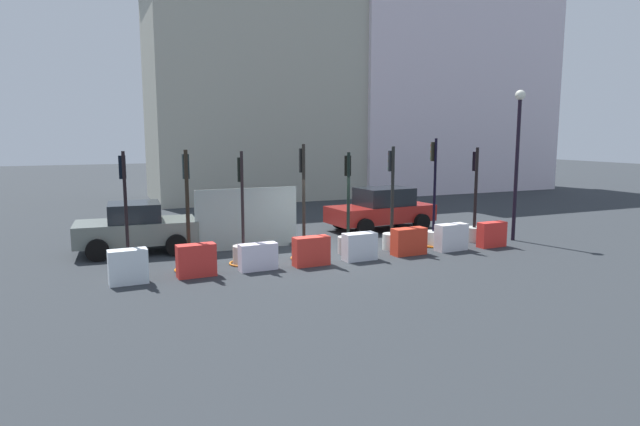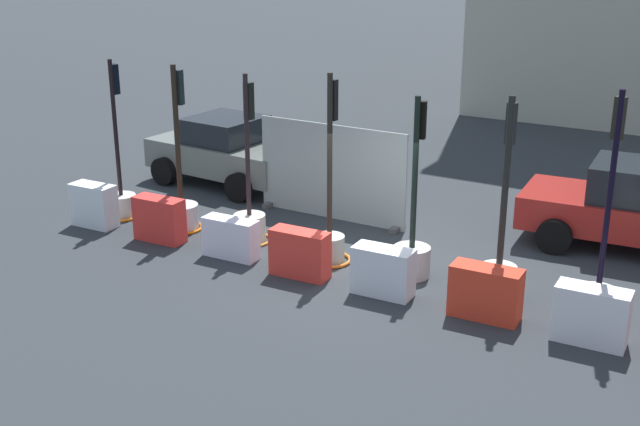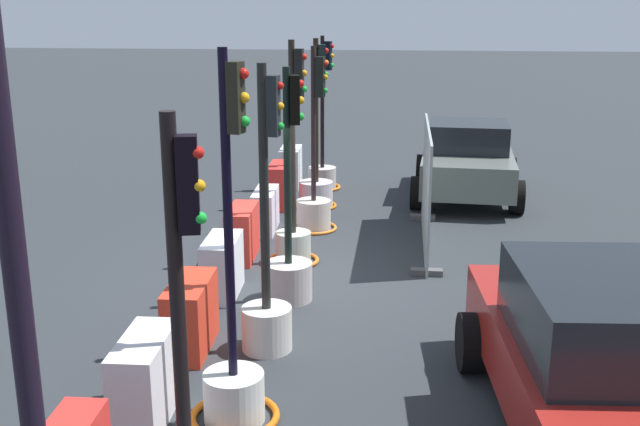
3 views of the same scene
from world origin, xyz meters
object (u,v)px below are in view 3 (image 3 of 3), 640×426
Objects in this scene: construction_barrier_0 at (291,167)px; car_red_compact at (599,358)px; traffic_light_3 at (294,227)px; traffic_light_0 at (323,165)px; car_grey_saloon at (467,161)px; construction_barrier_1 at (280,185)px; construction_barrier_5 at (191,316)px; traffic_light_6 at (234,372)px; traffic_light_4 at (289,260)px; traffic_light_2 at (314,202)px; construction_barrier_4 at (222,267)px; construction_barrier_6 at (145,380)px; construction_barrier_2 at (265,211)px; construction_barrier_3 at (242,233)px; traffic_light_5 at (267,298)px; street_lamp_post at (0,138)px.

construction_barrier_0 is 0.22× the size of car_red_compact.
car_red_compact is at bearing 36.82° from traffic_light_3.
car_grey_saloon is (0.49, 3.22, 0.28)m from traffic_light_0.
construction_barrier_0 is 11.10m from car_red_compact.
construction_barrier_1 is 6.86m from construction_barrier_5.
construction_barrier_0 is (-0.06, -0.75, -0.08)m from traffic_light_0.
traffic_light_4 is at bearing 178.83° from traffic_light_6.
traffic_light_2 is 3.59m from construction_barrier_4.
car_grey_saloon is at bearing 132.79° from traffic_light_2.
construction_barrier_4 is 0.92× the size of construction_barrier_5.
traffic_light_0 is 0.87× the size of car_grey_saloon.
construction_barrier_6 is at bearing 0.63° from construction_barrier_4.
construction_barrier_4 is (6.81, 0.00, -0.03)m from construction_barrier_0.
construction_barrier_0 reaches higher than construction_barrier_6.
car_red_compact is at bearing 90.87° from traffic_light_6.
traffic_light_0 is at bearing -177.95° from traffic_light_4.
construction_barrier_2 is at bearing 0.76° from construction_barrier_0.
construction_barrier_5 reaches higher than construction_barrier_3.
construction_barrier_3 is at bearing -137.73° from car_red_compact.
construction_barrier_4 is at bearing -15.22° from traffic_light_2.
car_red_compact is (4.99, 4.53, 0.42)m from construction_barrier_3.
traffic_light_3 is at bearing 151.63° from construction_barrier_4.
construction_barrier_2 is (-1.73, -0.79, -0.22)m from traffic_light_3.
construction_barrier_3 is at bearing -178.46° from construction_barrier_5.
construction_barrier_1 is (-8.43, -0.90, -0.09)m from traffic_light_6.
construction_barrier_4 is 7.43m from car_grey_saloon.
car_grey_saloon is (0.55, 3.97, 0.36)m from construction_barrier_0.
car_red_compact is at bearing 65.30° from traffic_light_5.
traffic_light_0 is 10.76m from car_red_compact.
construction_barrier_0 is at bearing -97.88° from car_grey_saloon.
construction_barrier_2 is at bearing 0.38° from construction_barrier_1.
construction_barrier_6 is at bearing -170.28° from street_lamp_post.
traffic_light_0 is at bearing -176.71° from traffic_light_2.
construction_barrier_2 is at bearing 179.94° from construction_barrier_6.
construction_barrier_4 is at bearing -0.79° from construction_barrier_2.
construction_barrier_0 is 0.90× the size of construction_barrier_6.
construction_barrier_1 is (1.78, 0.04, -0.01)m from construction_barrier_0.
construction_barrier_0 is 0.18× the size of street_lamp_post.
construction_barrier_3 is at bearing -0.57° from construction_barrier_0.
traffic_light_6 is 0.90m from construction_barrier_6.
traffic_light_2 is 0.91× the size of traffic_light_6.
construction_barrier_2 is at bearing -176.89° from street_lamp_post.
construction_barrier_6 is 4.46m from car_red_compact.
car_red_compact is (6.60, 4.43, 0.47)m from construction_barrier_2.
traffic_light_4 is at bearing 179.15° from traffic_light_5.
construction_barrier_3 is 5.14m from construction_barrier_6.
car_grey_saloon is 13.65m from street_lamp_post.
street_lamp_post is at bearing -49.24° from car_red_compact.
car_grey_saloon is (-2.81, 3.03, 0.29)m from traffic_light_2.
construction_barrier_2 is 1.04× the size of construction_barrier_4.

